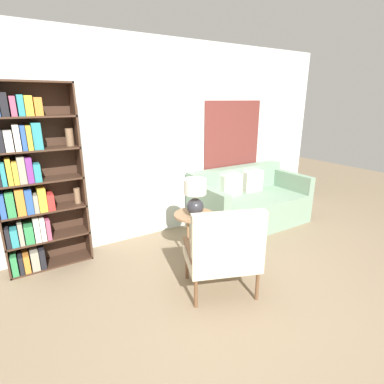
{
  "coord_description": "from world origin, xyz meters",
  "views": [
    {
      "loc": [
        -1.66,
        -1.79,
        1.91
      ],
      "look_at": [
        0.08,
        0.98,
        0.9
      ],
      "focal_mm": 28.0,
      "sensor_mm": 36.0,
      "label": 1
    }
  ],
  "objects_px": {
    "side_table": "(194,219)",
    "armchair": "(225,250)",
    "table_lamp": "(195,195)",
    "bookshelf": "(30,182)",
    "couch": "(248,204)"
  },
  "relations": [
    {
      "from": "bookshelf",
      "to": "couch",
      "type": "relative_size",
      "value": 1.16
    },
    {
      "from": "side_table",
      "to": "table_lamp",
      "type": "xyz_separation_m",
      "value": [
        -0.01,
        -0.03,
        0.32
      ]
    },
    {
      "from": "couch",
      "to": "side_table",
      "type": "height_order",
      "value": "couch"
    },
    {
      "from": "couch",
      "to": "table_lamp",
      "type": "distance_m",
      "value": 1.49
    },
    {
      "from": "couch",
      "to": "table_lamp",
      "type": "bearing_deg",
      "value": -159.75
    },
    {
      "from": "bookshelf",
      "to": "armchair",
      "type": "bearing_deg",
      "value": -47.01
    },
    {
      "from": "side_table",
      "to": "armchair",
      "type": "bearing_deg",
      "value": -102.18
    },
    {
      "from": "armchair",
      "to": "side_table",
      "type": "height_order",
      "value": "armchair"
    },
    {
      "from": "armchair",
      "to": "couch",
      "type": "height_order",
      "value": "armchair"
    },
    {
      "from": "side_table",
      "to": "couch",
      "type": "bearing_deg",
      "value": 18.99
    },
    {
      "from": "armchair",
      "to": "couch",
      "type": "distance_m",
      "value": 1.98
    },
    {
      "from": "armchair",
      "to": "side_table",
      "type": "distance_m",
      "value": 0.86
    },
    {
      "from": "armchair",
      "to": "table_lamp",
      "type": "height_order",
      "value": "table_lamp"
    },
    {
      "from": "armchair",
      "to": "table_lamp",
      "type": "distance_m",
      "value": 0.88
    },
    {
      "from": "side_table",
      "to": "table_lamp",
      "type": "height_order",
      "value": "table_lamp"
    }
  ]
}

